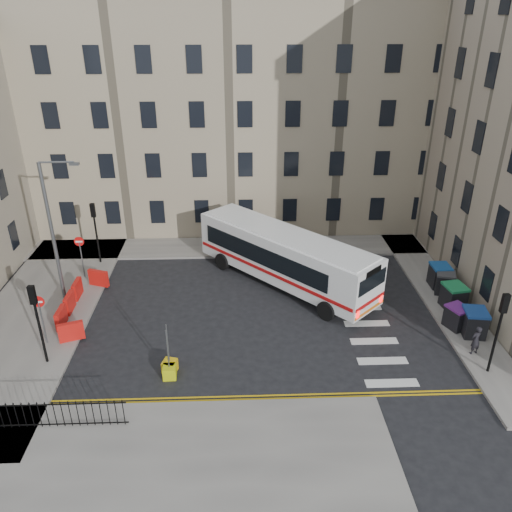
{
  "coord_description": "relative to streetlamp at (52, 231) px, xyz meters",
  "views": [
    {
      "loc": [
        -2.81,
        -23.43,
        15.07
      ],
      "look_at": [
        -1.87,
        1.17,
        3.0
      ],
      "focal_mm": 35.0,
      "sensor_mm": 36.0,
      "label": 1
    }
  ],
  "objects": [
    {
      "name": "ground",
      "position": [
        13.0,
        -2.0,
        -4.34
      ],
      "size": [
        120.0,
        120.0,
        0.0
      ],
      "primitive_type": "plane",
      "color": "black",
      "rests_on": "ground"
    },
    {
      "name": "streetlamp",
      "position": [
        0.0,
        0.0,
        0.0
      ],
      "size": [
        0.5,
        0.22,
        8.14
      ],
      "color": "#595B5E",
      "rests_on": "pavement_west"
    },
    {
      "name": "bollard_yellow",
      "position": [
        6.9,
        -6.79,
        -4.04
      ],
      "size": [
        0.74,
        0.74,
        0.6
      ],
      "primitive_type": "cube",
      "rotation": [
        0.0,
        0.0,
        -0.27
      ],
      "color": "gold",
      "rests_on": "ground"
    },
    {
      "name": "pedestrian",
      "position": [
        21.5,
        -6.16,
        -3.42
      ],
      "size": [
        0.64,
        0.53,
        1.53
      ],
      "primitive_type": "imported",
      "rotation": [
        0.0,
        0.0,
        3.47
      ],
      "color": "black",
      "rests_on": "pavement_east"
    },
    {
      "name": "traffic_light_nw",
      "position": [
        1.0,
        4.5,
        -1.47
      ],
      "size": [
        0.28,
        0.22,
        4.1
      ],
      "color": "black",
      "rests_on": "pavement_west"
    },
    {
      "name": "wheelie_bin_a",
      "position": [
        22.11,
        -4.57,
        -3.48
      ],
      "size": [
        1.29,
        1.43,
        1.41
      ],
      "rotation": [
        0.0,
        0.0,
        -0.15
      ],
      "color": "black",
      "rests_on": "pavement_east"
    },
    {
      "name": "wheelie_bin_e",
      "position": [
        22.21,
        0.48,
        -3.5
      ],
      "size": [
        1.09,
        1.25,
        1.37
      ],
      "rotation": [
        0.0,
        0.0,
        -0.01
      ],
      "color": "black",
      "rests_on": "pavement_east"
    },
    {
      "name": "pavement_east",
      "position": [
        22.0,
        2.0,
        -4.26
      ],
      "size": [
        2.4,
        26.0,
        0.15
      ],
      "primitive_type": "cube",
      "color": "slate",
      "rests_on": "ground"
    },
    {
      "name": "wheelie_bin_d",
      "position": [
        22.24,
        -0.28,
        -3.53
      ],
      "size": [
        1.36,
        1.45,
        1.31
      ],
      "rotation": [
        0.0,
        0.0,
        -0.32
      ],
      "color": "black",
      "rests_on": "pavement_east"
    },
    {
      "name": "pavement_west",
      "position": [
        -1.0,
        -1.0,
        -4.26
      ],
      "size": [
        6.0,
        22.0,
        0.15
      ],
      "primitive_type": "cube",
      "color": "slate",
      "rests_on": "ground"
    },
    {
      "name": "iron_railings",
      "position": [
        1.75,
        -10.2,
        -3.59
      ],
      "size": [
        7.8,
        0.04,
        1.2
      ],
      "color": "black",
      "rests_on": "pavement_sw"
    },
    {
      "name": "traffic_light_east",
      "position": [
        21.6,
        -7.5,
        -1.47
      ],
      "size": [
        0.28,
        0.22,
        4.1
      ],
      "color": "black",
      "rests_on": "pavement_east"
    },
    {
      "name": "wheelie_bin_c",
      "position": [
        22.08,
        -2.0,
        -3.48
      ],
      "size": [
        1.29,
        1.42,
        1.4
      ],
      "rotation": [
        0.0,
        0.0,
        0.16
      ],
      "color": "black",
      "rests_on": "pavement_east"
    },
    {
      "name": "traffic_light_sw",
      "position": [
        1.0,
        -6.0,
        -1.47
      ],
      "size": [
        0.28,
        0.22,
        4.1
      ],
      "color": "black",
      "rests_on": "pavement_west"
    },
    {
      "name": "terrace_north",
      "position": [
        6.0,
        13.5,
        4.28
      ],
      "size": [
        38.3,
        10.8,
        17.2
      ],
      "color": "gray",
      "rests_on": "ground"
    },
    {
      "name": "no_entry_north",
      "position": [
        0.5,
        2.5,
        -2.26
      ],
      "size": [
        0.6,
        0.08,
        3.0
      ],
      "color": "#595B5E",
      "rests_on": "pavement_west"
    },
    {
      "name": "bollard_chevron",
      "position": [
        6.94,
        -7.2,
        -4.04
      ],
      "size": [
        0.63,
        0.63,
        0.6
      ],
      "primitive_type": "cube",
      "rotation": [
        0.0,
        0.0,
        0.04
      ],
      "color": "#BBC20B",
      "rests_on": "ground"
    },
    {
      "name": "wheelie_bin_b",
      "position": [
        21.51,
        -3.91,
        -3.57
      ],
      "size": [
        1.33,
        1.41,
        1.23
      ],
      "rotation": [
        0.0,
        0.0,
        0.41
      ],
      "color": "black",
      "rests_on": "pavement_east"
    },
    {
      "name": "pavement_north",
      "position": [
        7.0,
        6.6,
        -4.26
      ],
      "size": [
        36.0,
        3.2,
        0.15
      ],
      "primitive_type": "cube",
      "color": "slate",
      "rests_on": "ground"
    },
    {
      "name": "roadworks_barriers",
      "position": [
        1.16,
        -1.5,
        -3.69
      ],
      "size": [
        1.66,
        6.26,
        1.0
      ],
      "color": "red",
      "rests_on": "pavement_west"
    },
    {
      "name": "bus",
      "position": [
        12.92,
        1.39,
        -2.42
      ],
      "size": [
        10.34,
        10.8,
        3.32
      ],
      "rotation": [
        0.0,
        0.0,
        0.75
      ],
      "color": "white",
      "rests_on": "ground"
    },
    {
      "name": "no_entry_south",
      "position": [
        0.5,
        -4.5,
        -2.26
      ],
      "size": [
        0.6,
        0.08,
        3.0
      ],
      "color": "#595B5E",
      "rests_on": "pavement_west"
    },
    {
      "name": "pavement_sw",
      "position": [
        6.0,
        -12.0,
        -4.26
      ],
      "size": [
        20.0,
        6.0,
        0.15
      ],
      "primitive_type": "cube",
      "color": "slate",
      "rests_on": "ground"
    }
  ]
}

